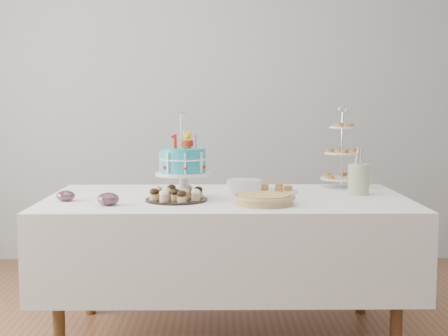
{
  "coord_description": "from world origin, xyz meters",
  "views": [
    {
      "loc": [
        -0.05,
        -3.0,
        1.27
      ],
      "look_at": [
        -0.02,
        0.3,
        0.93
      ],
      "focal_mm": 50.0,
      "sensor_mm": 36.0,
      "label": 1
    }
  ],
  "objects_px": {
    "cupcake_tray": "(176,194)",
    "jam_bowl_b": "(66,196)",
    "utensil_pitcher": "(359,178)",
    "birthday_cake": "(184,175)",
    "tiered_stand": "(342,153)",
    "pie": "(264,199)",
    "plate_stack": "(244,187)",
    "jam_bowl_a": "(108,199)",
    "table": "(227,239)",
    "pastry_plate": "(275,189)"
  },
  "relations": [
    {
      "from": "cupcake_tray",
      "to": "jam_bowl_b",
      "type": "bearing_deg",
      "value": -179.3
    },
    {
      "from": "jam_bowl_b",
      "to": "utensil_pitcher",
      "type": "distance_m",
      "value": 1.57
    },
    {
      "from": "utensil_pitcher",
      "to": "birthday_cake",
      "type": "bearing_deg",
      "value": -152.29
    },
    {
      "from": "birthday_cake",
      "to": "tiered_stand",
      "type": "bearing_deg",
      "value": 17.01
    },
    {
      "from": "pie",
      "to": "plate_stack",
      "type": "distance_m",
      "value": 0.38
    },
    {
      "from": "birthday_cake",
      "to": "utensil_pitcher",
      "type": "relative_size",
      "value": 1.76
    },
    {
      "from": "cupcake_tray",
      "to": "utensil_pitcher",
      "type": "relative_size",
      "value": 1.25
    },
    {
      "from": "jam_bowl_a",
      "to": "table",
      "type": "bearing_deg",
      "value": 24.48
    },
    {
      "from": "tiered_stand",
      "to": "jam_bowl_a",
      "type": "distance_m",
      "value": 1.44
    },
    {
      "from": "jam_bowl_b",
      "to": "pastry_plate",
      "type": "bearing_deg",
      "value": 15.09
    },
    {
      "from": "birthday_cake",
      "to": "plate_stack",
      "type": "relative_size",
      "value": 2.3
    },
    {
      "from": "pie",
      "to": "utensil_pitcher",
      "type": "height_order",
      "value": "utensil_pitcher"
    },
    {
      "from": "tiered_stand",
      "to": "plate_stack",
      "type": "bearing_deg",
      "value": -157.07
    },
    {
      "from": "cupcake_tray",
      "to": "tiered_stand",
      "type": "height_order",
      "value": "tiered_stand"
    },
    {
      "from": "jam_bowl_a",
      "to": "birthday_cake",
      "type": "bearing_deg",
      "value": 32.55
    },
    {
      "from": "table",
      "to": "cupcake_tray",
      "type": "relative_size",
      "value": 5.99
    },
    {
      "from": "birthday_cake",
      "to": "pastry_plate",
      "type": "distance_m",
      "value": 0.55
    },
    {
      "from": "tiered_stand",
      "to": "cupcake_tray",
      "type": "bearing_deg",
      "value": -152.19
    },
    {
      "from": "tiered_stand",
      "to": "utensil_pitcher",
      "type": "bearing_deg",
      "value": -83.0
    },
    {
      "from": "table",
      "to": "jam_bowl_b",
      "type": "xyz_separation_m",
      "value": [
        -0.83,
        -0.13,
        0.25
      ]
    },
    {
      "from": "tiered_stand",
      "to": "jam_bowl_a",
      "type": "bearing_deg",
      "value": -153.23
    },
    {
      "from": "birthday_cake",
      "to": "utensil_pitcher",
      "type": "distance_m",
      "value": 0.96
    },
    {
      "from": "birthday_cake",
      "to": "cupcake_tray",
      "type": "distance_m",
      "value": 0.13
    },
    {
      "from": "jam_bowl_a",
      "to": "pastry_plate",
      "type": "bearing_deg",
      "value": 26.69
    },
    {
      "from": "table",
      "to": "pastry_plate",
      "type": "distance_m",
      "value": 0.4
    },
    {
      "from": "pie",
      "to": "jam_bowl_b",
      "type": "height_order",
      "value": "jam_bowl_b"
    },
    {
      "from": "cupcake_tray",
      "to": "tiered_stand",
      "type": "bearing_deg",
      "value": 27.81
    },
    {
      "from": "cupcake_tray",
      "to": "jam_bowl_b",
      "type": "relative_size",
      "value": 3.4
    },
    {
      "from": "plate_stack",
      "to": "jam_bowl_a",
      "type": "xyz_separation_m",
      "value": [
        -0.69,
        -0.39,
        -0.01
      ]
    },
    {
      "from": "cupcake_tray",
      "to": "pie",
      "type": "distance_m",
      "value": 0.46
    },
    {
      "from": "cupcake_tray",
      "to": "pastry_plate",
      "type": "relative_size",
      "value": 1.26
    },
    {
      "from": "table",
      "to": "pie",
      "type": "height_order",
      "value": "pie"
    },
    {
      "from": "plate_stack",
      "to": "pastry_plate",
      "type": "xyz_separation_m",
      "value": [
        0.17,
        0.04,
        -0.02
      ]
    },
    {
      "from": "cupcake_tray",
      "to": "pastry_plate",
      "type": "distance_m",
      "value": 0.61
    },
    {
      "from": "utensil_pitcher",
      "to": "jam_bowl_b",
      "type": "bearing_deg",
      "value": -151.68
    },
    {
      "from": "pie",
      "to": "jam_bowl_a",
      "type": "height_order",
      "value": "jam_bowl_a"
    },
    {
      "from": "pastry_plate",
      "to": "pie",
      "type": "bearing_deg",
      "value": -102.61
    },
    {
      "from": "tiered_stand",
      "to": "pie",
      "type": "bearing_deg",
      "value": -129.41
    },
    {
      "from": "pastry_plate",
      "to": "utensil_pitcher",
      "type": "bearing_deg",
      "value": -10.25
    },
    {
      "from": "jam_bowl_b",
      "to": "tiered_stand",
      "type": "bearing_deg",
      "value": 18.52
    },
    {
      "from": "jam_bowl_b",
      "to": "table",
      "type": "bearing_deg",
      "value": 9.06
    },
    {
      "from": "pastry_plate",
      "to": "birthday_cake",
      "type": "bearing_deg",
      "value": -157.91
    },
    {
      "from": "table",
      "to": "birthday_cake",
      "type": "height_order",
      "value": "birthday_cake"
    },
    {
      "from": "birthday_cake",
      "to": "jam_bowl_b",
      "type": "xyz_separation_m",
      "value": [
        -0.6,
        -0.09,
        -0.1
      ]
    },
    {
      "from": "plate_stack",
      "to": "utensil_pitcher",
      "type": "xyz_separation_m",
      "value": [
        0.63,
        -0.04,
        0.05
      ]
    },
    {
      "from": "jam_bowl_a",
      "to": "utensil_pitcher",
      "type": "xyz_separation_m",
      "value": [
        1.31,
        0.35,
        0.06
      ]
    },
    {
      "from": "plate_stack",
      "to": "utensil_pitcher",
      "type": "distance_m",
      "value": 0.63
    },
    {
      "from": "pie",
      "to": "table",
      "type": "bearing_deg",
      "value": 126.92
    },
    {
      "from": "jam_bowl_a",
      "to": "jam_bowl_b",
      "type": "xyz_separation_m",
      "value": [
        -0.24,
        0.14,
        -0.0
      ]
    },
    {
      "from": "pie",
      "to": "utensil_pitcher",
      "type": "relative_size",
      "value": 1.22
    }
  ]
}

